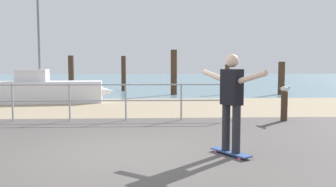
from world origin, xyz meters
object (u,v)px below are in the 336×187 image
sailboat (52,90)px  bollard_short (284,107)px  skateboard (231,152)px  skateboarder (232,97)px  seagull (285,89)px

sailboat → bollard_short: sailboat is taller
skateboard → bollard_short: bollard_short is taller
bollard_short → skateboarder: bearing=-123.0°
sailboat → skateboarder: size_ratio=3.25×
skateboard → skateboarder: 0.95m
skateboarder → seagull: skateboarder is taller
skateboarder → bollard_short: 4.28m
skateboarder → bollard_short: skateboarder is taller
sailboat → bollard_short: size_ratio=6.41×
skateboard → bollard_short: bearing=57.0°
skateboarder → bollard_short: bearing=57.0°
skateboard → seagull: seagull is taller
skateboard → seagull: (2.31, 3.54, 0.85)m
sailboat → skateboard: sailboat is taller
sailboat → skateboard: size_ratio=6.83×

